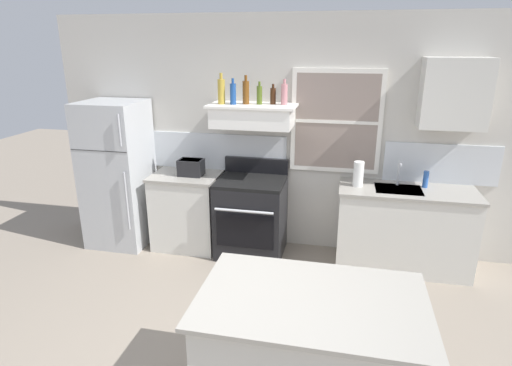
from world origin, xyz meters
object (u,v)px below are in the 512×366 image
(bottle_brown_stout, at_px, (273,96))
(bottle_rose_pink, at_px, (284,94))
(refrigerator, at_px, (118,174))
(toaster, at_px, (191,167))
(paper_towel_roll, at_px, (358,174))
(kitchen_island, at_px, (309,359))
(stove_range, at_px, (251,216))
(dish_soap_bottle, at_px, (426,179))
(bottle_champagne_gold_foil, at_px, (221,91))
(bottle_olive_oil_square, at_px, (259,95))
(bottle_blue_liqueur, at_px, (233,94))
(bottle_amber_wine, at_px, (246,92))

(bottle_brown_stout, relative_size, bottle_rose_pink, 0.80)
(refrigerator, distance_m, toaster, 0.94)
(paper_towel_roll, xyz_separation_m, kitchen_island, (-0.29, -2.24, -0.59))
(stove_range, relative_size, paper_towel_roll, 4.04)
(dish_soap_bottle, relative_size, kitchen_island, 0.13)
(bottle_champagne_gold_foil, height_order, bottle_olive_oil_square, bottle_champagne_gold_foil)
(refrigerator, relative_size, stove_range, 1.60)
(paper_towel_roll, relative_size, dish_soap_bottle, 1.50)
(bottle_blue_liqueur, distance_m, bottle_amber_wine, 0.14)
(toaster, relative_size, stove_range, 0.27)
(bottle_blue_liqueur, bearing_deg, stove_range, -11.79)
(toaster, xyz_separation_m, bottle_amber_wine, (0.64, 0.08, 0.87))
(refrigerator, bearing_deg, bottle_champagne_gold_foil, 3.27)
(refrigerator, bearing_deg, bottle_olive_oil_square, 4.59)
(dish_soap_bottle, distance_m, kitchen_island, 2.60)
(kitchen_island, bearing_deg, paper_towel_roll, 82.51)
(paper_towel_roll, bearing_deg, bottle_brown_stout, 173.28)
(bottle_brown_stout, height_order, paper_towel_roll, bottle_brown_stout)
(bottle_champagne_gold_foil, distance_m, paper_towel_roll, 1.73)
(stove_range, relative_size, bottle_rose_pink, 3.99)
(bottle_blue_liqueur, xyz_separation_m, paper_towel_roll, (1.38, -0.01, -0.82))
(bottle_blue_liqueur, bearing_deg, bottle_amber_wine, 23.97)
(toaster, height_order, bottle_blue_liqueur, bottle_blue_liqueur)
(bottle_olive_oil_square, height_order, bottle_brown_stout, bottle_olive_oil_square)
(bottle_champagne_gold_foil, bearing_deg, bottle_brown_stout, 10.13)
(kitchen_island, bearing_deg, dish_soap_bottle, 66.87)
(bottle_rose_pink, distance_m, paper_towel_roll, 1.17)
(bottle_olive_oil_square, bearing_deg, bottle_champagne_gold_foil, -171.23)
(stove_range, height_order, bottle_champagne_gold_foil, bottle_champagne_gold_foil)
(bottle_amber_wine, xyz_separation_m, bottle_olive_oil_square, (0.15, 0.01, -0.03))
(stove_range, bearing_deg, bottle_rose_pink, 21.86)
(paper_towel_roll, bearing_deg, kitchen_island, -97.49)
(stove_range, xyz_separation_m, bottle_blue_liqueur, (-0.21, 0.04, 1.40))
(refrigerator, xyz_separation_m, stove_range, (1.65, 0.02, -0.41))
(stove_range, relative_size, bottle_olive_oil_square, 4.48)
(bottle_champagne_gold_foil, xyz_separation_m, dish_soap_bottle, (2.22, 0.09, -0.88))
(stove_range, distance_m, kitchen_island, 2.37)
(stove_range, height_order, bottle_olive_oil_square, bottle_olive_oil_square)
(paper_towel_roll, bearing_deg, toaster, -179.45)
(refrigerator, height_order, bottle_blue_liqueur, bottle_blue_liqueur)
(dish_soap_bottle, bearing_deg, bottle_brown_stout, 179.54)
(bottle_rose_pink, bearing_deg, bottle_brown_stout, 173.25)
(refrigerator, bearing_deg, bottle_brown_stout, 5.32)
(refrigerator, xyz_separation_m, toaster, (0.93, 0.04, 0.13))
(bottle_blue_liqueur, height_order, bottle_amber_wine, bottle_amber_wine)
(kitchen_island, bearing_deg, stove_range, 111.81)
(stove_range, relative_size, bottle_brown_stout, 5.02)
(toaster, distance_m, kitchen_island, 2.79)
(bottle_brown_stout, distance_m, kitchen_island, 2.81)
(bottle_brown_stout, relative_size, paper_towel_roll, 0.80)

